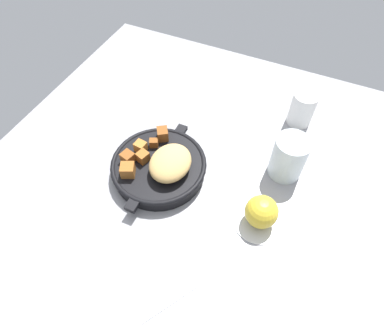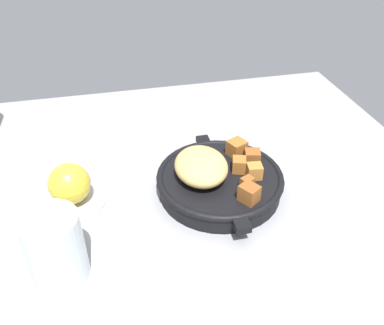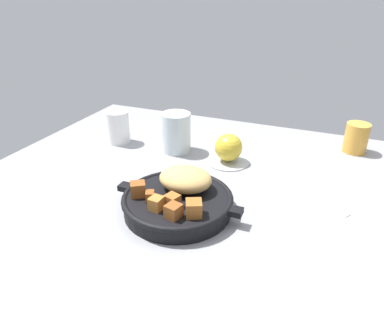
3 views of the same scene
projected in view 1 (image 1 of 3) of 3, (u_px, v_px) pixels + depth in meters
The scene contains 7 objects.
ground_plane at pixel (194, 172), 80.55cm from camera, with size 96.50×97.84×2.40cm, color gray.
cast_iron_skillet at pixel (160, 166), 76.67cm from camera, with size 26.47×22.18×8.09cm.
saucer_plate at pixel (259, 220), 70.99cm from camera, with size 11.00×11.00×0.60cm, color #B7BABF.
red_apple at pixel (262, 212), 67.97cm from camera, with size 6.99×6.99×6.99cm, color gold.
butter_knife at pixel (182, 292), 62.13cm from camera, with size 21.23×1.60×0.36cm, color silver.
water_glass_tall at pixel (289, 157), 74.97cm from camera, with size 7.82×7.82×10.66cm, color silver.
white_creamer_pitcher at pixel (302, 109), 85.48cm from camera, with size 6.19×6.19×9.20cm, color white.
Camera 1 is at (42.80, 19.09, 64.35)cm, focal length 31.10 mm.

